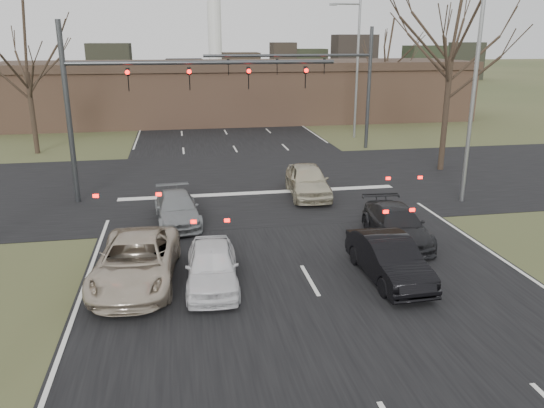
{
  "coord_description": "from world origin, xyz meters",
  "views": [
    {
      "loc": [
        -3.81,
        -11.59,
        7.18
      ],
      "look_at": [
        -0.87,
        4.81,
        2.0
      ],
      "focal_mm": 35.0,
      "sensor_mm": 36.0,
      "label": 1
    }
  ],
  "objects_px": {
    "car_white_sedan": "(212,266)",
    "car_charcoal_sedan": "(397,225)",
    "streetlight_right_near": "(471,78)",
    "car_silver_suv": "(136,261)",
    "streetlight_right_far": "(355,62)",
    "car_grey_ahead": "(177,208)",
    "mast_arm_near": "(143,89)",
    "car_black_hatch": "(389,259)",
    "mast_arm_far": "(329,74)",
    "car_silver_ahead": "(308,180)",
    "building": "(239,91)"
  },
  "relations": [
    {
      "from": "car_charcoal_sedan",
      "to": "car_silver_suv",
      "type": "bearing_deg",
      "value": -164.16
    },
    {
      "from": "streetlight_right_far",
      "to": "car_grey_ahead",
      "type": "relative_size",
      "value": 2.42
    },
    {
      "from": "streetlight_right_near",
      "to": "streetlight_right_far",
      "type": "bearing_deg",
      "value": 88.32
    },
    {
      "from": "streetlight_right_near",
      "to": "streetlight_right_far",
      "type": "height_order",
      "value": "same"
    },
    {
      "from": "building",
      "to": "mast_arm_far",
      "type": "height_order",
      "value": "mast_arm_far"
    },
    {
      "from": "mast_arm_near",
      "to": "car_grey_ahead",
      "type": "relative_size",
      "value": 2.93
    },
    {
      "from": "car_silver_suv",
      "to": "car_grey_ahead",
      "type": "relative_size",
      "value": 1.24
    },
    {
      "from": "car_silver_suv",
      "to": "car_grey_ahead",
      "type": "height_order",
      "value": "car_silver_suv"
    },
    {
      "from": "car_charcoal_sedan",
      "to": "car_black_hatch",
      "type": "bearing_deg",
      "value": -113.04
    },
    {
      "from": "car_black_hatch",
      "to": "mast_arm_far",
      "type": "bearing_deg",
      "value": 77.75
    },
    {
      "from": "mast_arm_near",
      "to": "building",
      "type": "bearing_deg",
      "value": 73.87
    },
    {
      "from": "streetlight_right_far",
      "to": "car_charcoal_sedan",
      "type": "distance_m",
      "value": 22.41
    },
    {
      "from": "car_white_sedan",
      "to": "car_charcoal_sedan",
      "type": "bearing_deg",
      "value": 23.55
    },
    {
      "from": "car_silver_suv",
      "to": "car_charcoal_sedan",
      "type": "relative_size",
      "value": 1.17
    },
    {
      "from": "building",
      "to": "car_charcoal_sedan",
      "type": "xyz_separation_m",
      "value": [
        2.0,
        -32.2,
        -2.03
      ]
    },
    {
      "from": "building",
      "to": "car_charcoal_sedan",
      "type": "distance_m",
      "value": 32.32
    },
    {
      "from": "car_silver_suv",
      "to": "car_silver_ahead",
      "type": "distance_m",
      "value": 11.18
    },
    {
      "from": "streetlight_right_near",
      "to": "car_silver_suv",
      "type": "relative_size",
      "value": 1.96
    },
    {
      "from": "mast_arm_far",
      "to": "car_white_sedan",
      "type": "distance_m",
      "value": 22.26
    },
    {
      "from": "car_black_hatch",
      "to": "car_grey_ahead",
      "type": "relative_size",
      "value": 0.99
    },
    {
      "from": "streetlight_right_near",
      "to": "car_black_hatch",
      "type": "bearing_deg",
      "value": -131.25
    },
    {
      "from": "car_white_sedan",
      "to": "mast_arm_far",
      "type": "bearing_deg",
      "value": 68.28
    },
    {
      "from": "car_grey_ahead",
      "to": "car_silver_suv",
      "type": "bearing_deg",
      "value": -108.06
    },
    {
      "from": "car_black_hatch",
      "to": "car_silver_ahead",
      "type": "relative_size",
      "value": 0.92
    },
    {
      "from": "streetlight_right_far",
      "to": "car_white_sedan",
      "type": "distance_m",
      "value": 27.25
    },
    {
      "from": "mast_arm_near",
      "to": "car_charcoal_sedan",
      "type": "height_order",
      "value": "mast_arm_near"
    },
    {
      "from": "car_grey_ahead",
      "to": "car_charcoal_sedan",
      "type": "bearing_deg",
      "value": -28.79
    },
    {
      "from": "car_silver_suv",
      "to": "car_white_sedan",
      "type": "bearing_deg",
      "value": -10.58
    },
    {
      "from": "car_white_sedan",
      "to": "car_silver_suv",
      "type": "bearing_deg",
      "value": 167.85
    },
    {
      "from": "streetlight_right_far",
      "to": "car_silver_suv",
      "type": "bearing_deg",
      "value": -122.19
    },
    {
      "from": "car_grey_ahead",
      "to": "car_silver_ahead",
      "type": "bearing_deg",
      "value": 19.65
    },
    {
      "from": "streetlight_right_far",
      "to": "car_black_hatch",
      "type": "relative_size",
      "value": 2.43
    },
    {
      "from": "streetlight_right_far",
      "to": "car_silver_ahead",
      "type": "bearing_deg",
      "value": -115.72
    },
    {
      "from": "car_black_hatch",
      "to": "car_charcoal_sedan",
      "type": "distance_m",
      "value": 3.44
    },
    {
      "from": "building",
      "to": "streetlight_right_near",
      "type": "distance_m",
      "value": 28.97
    },
    {
      "from": "streetlight_right_far",
      "to": "car_silver_suv",
      "type": "relative_size",
      "value": 1.96
    },
    {
      "from": "car_silver_suv",
      "to": "car_black_hatch",
      "type": "bearing_deg",
      "value": -3.3
    },
    {
      "from": "streetlight_right_far",
      "to": "car_silver_suv",
      "type": "height_order",
      "value": "streetlight_right_far"
    },
    {
      "from": "building",
      "to": "car_charcoal_sedan",
      "type": "bearing_deg",
      "value": -86.45
    },
    {
      "from": "mast_arm_far",
      "to": "car_silver_suv",
      "type": "distance_m",
      "value": 22.75
    },
    {
      "from": "streetlight_right_near",
      "to": "car_silver_suv",
      "type": "xyz_separation_m",
      "value": [
        -14.09,
        -6.18,
        -4.88
      ]
    },
    {
      "from": "car_charcoal_sedan",
      "to": "car_silver_ahead",
      "type": "xyz_separation_m",
      "value": [
        -1.83,
        6.36,
        0.13
      ]
    },
    {
      "from": "car_white_sedan",
      "to": "car_silver_ahead",
      "type": "height_order",
      "value": "car_silver_ahead"
    },
    {
      "from": "car_silver_suv",
      "to": "car_grey_ahead",
      "type": "distance_m",
      "value": 5.65
    },
    {
      "from": "building",
      "to": "mast_arm_near",
      "type": "height_order",
      "value": "mast_arm_near"
    },
    {
      "from": "streetlight_right_near",
      "to": "car_charcoal_sedan",
      "type": "xyz_separation_m",
      "value": [
        -4.82,
        -4.2,
        -4.96
      ]
    },
    {
      "from": "car_silver_suv",
      "to": "car_charcoal_sedan",
      "type": "height_order",
      "value": "car_silver_suv"
    },
    {
      "from": "building",
      "to": "car_charcoal_sedan",
      "type": "relative_size",
      "value": 9.75
    },
    {
      "from": "car_silver_suv",
      "to": "mast_arm_far",
      "type": "bearing_deg",
      "value": 63.88
    },
    {
      "from": "car_white_sedan",
      "to": "car_grey_ahead",
      "type": "distance_m",
      "value": 6.2
    }
  ]
}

